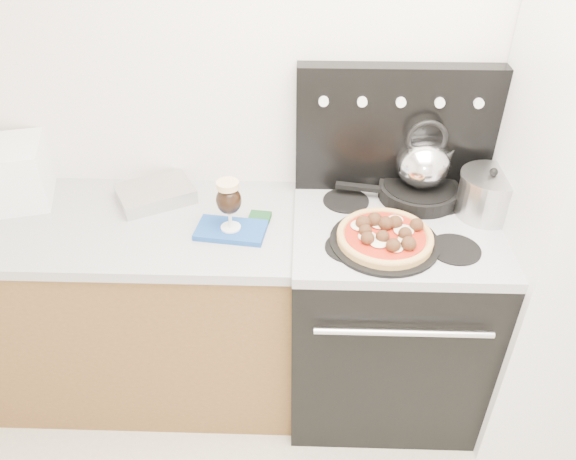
{
  "coord_description": "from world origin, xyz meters",
  "views": [
    {
      "loc": [
        -0.27,
        -0.53,
        2.11
      ],
      "look_at": [
        -0.32,
        1.05,
        0.97
      ],
      "focal_mm": 35.0,
      "sensor_mm": 36.0,
      "label": 1
    }
  ],
  "objects_px": {
    "stove_body": "(384,318)",
    "stock_pot": "(488,196)",
    "oven_mitt": "(231,230)",
    "beer_glass": "(229,205)",
    "base_cabinet": "(125,310)",
    "skillet": "(419,191)",
    "tea_kettle": "(424,159)",
    "pizza_pan": "(384,242)",
    "pizza": "(385,235)"
  },
  "relations": [
    {
      "from": "pizza_pan",
      "to": "pizza",
      "type": "distance_m",
      "value": 0.03
    },
    {
      "from": "base_cabinet",
      "to": "pizza",
      "type": "relative_size",
      "value": 4.34
    },
    {
      "from": "stove_body",
      "to": "stock_pot",
      "type": "relative_size",
      "value": 4.02
    },
    {
      "from": "skillet",
      "to": "stove_body",
      "type": "bearing_deg",
      "value": -119.27
    },
    {
      "from": "base_cabinet",
      "to": "stock_pot",
      "type": "height_order",
      "value": "stock_pot"
    },
    {
      "from": "base_cabinet",
      "to": "beer_glass",
      "type": "bearing_deg",
      "value": -8.04
    },
    {
      "from": "pizza_pan",
      "to": "tea_kettle",
      "type": "relative_size",
      "value": 1.68
    },
    {
      "from": "base_cabinet",
      "to": "pizza_pan",
      "type": "xyz_separation_m",
      "value": [
        1.04,
        -0.14,
        0.5
      ]
    },
    {
      "from": "base_cabinet",
      "to": "stove_body",
      "type": "bearing_deg",
      "value": -1.3
    },
    {
      "from": "oven_mitt",
      "to": "stock_pot",
      "type": "xyz_separation_m",
      "value": [
        0.95,
        0.12,
        0.09
      ]
    },
    {
      "from": "pizza",
      "to": "stock_pot",
      "type": "relative_size",
      "value": 1.53
    },
    {
      "from": "stove_body",
      "to": "tea_kettle",
      "type": "bearing_deg",
      "value": 60.73
    },
    {
      "from": "oven_mitt",
      "to": "pizza",
      "type": "bearing_deg",
      "value": -7.58
    },
    {
      "from": "pizza_pan",
      "to": "stock_pot",
      "type": "distance_m",
      "value": 0.45
    },
    {
      "from": "base_cabinet",
      "to": "tea_kettle",
      "type": "distance_m",
      "value": 1.39
    },
    {
      "from": "beer_glass",
      "to": "pizza",
      "type": "xyz_separation_m",
      "value": [
        0.55,
        -0.07,
        -0.06
      ]
    },
    {
      "from": "oven_mitt",
      "to": "pizza",
      "type": "height_order",
      "value": "pizza"
    },
    {
      "from": "tea_kettle",
      "to": "beer_glass",
      "type": "bearing_deg",
      "value": -168.47
    },
    {
      "from": "pizza",
      "to": "skillet",
      "type": "bearing_deg",
      "value": 61.62
    },
    {
      "from": "skillet",
      "to": "tea_kettle",
      "type": "xyz_separation_m",
      "value": [
        0.0,
        0.0,
        0.14
      ]
    },
    {
      "from": "base_cabinet",
      "to": "stove_body",
      "type": "xyz_separation_m",
      "value": [
        1.1,
        -0.02,
        0.01
      ]
    },
    {
      "from": "pizza_pan",
      "to": "stock_pot",
      "type": "relative_size",
      "value": 1.76
    },
    {
      "from": "stove_body",
      "to": "skillet",
      "type": "height_order",
      "value": "skillet"
    },
    {
      "from": "base_cabinet",
      "to": "tea_kettle",
      "type": "height_order",
      "value": "tea_kettle"
    },
    {
      "from": "pizza",
      "to": "tea_kettle",
      "type": "relative_size",
      "value": 1.46
    },
    {
      "from": "skillet",
      "to": "oven_mitt",
      "type": "bearing_deg",
      "value": -162.03
    },
    {
      "from": "pizza_pan",
      "to": "tea_kettle",
      "type": "distance_m",
      "value": 0.38
    },
    {
      "from": "beer_glass",
      "to": "skillet",
      "type": "distance_m",
      "value": 0.76
    },
    {
      "from": "skillet",
      "to": "pizza_pan",
      "type": "bearing_deg",
      "value": -118.38
    },
    {
      "from": "pizza",
      "to": "skillet",
      "type": "distance_m",
      "value": 0.35
    },
    {
      "from": "stove_body",
      "to": "pizza",
      "type": "xyz_separation_m",
      "value": [
        -0.06,
        -0.12,
        0.52
      ]
    },
    {
      "from": "pizza_pan",
      "to": "oven_mitt",
      "type": "bearing_deg",
      "value": 172.42
    },
    {
      "from": "base_cabinet",
      "to": "beer_glass",
      "type": "xyz_separation_m",
      "value": [
        0.49,
        -0.07,
        0.59
      ]
    },
    {
      "from": "tea_kettle",
      "to": "pizza",
      "type": "bearing_deg",
      "value": -124.83
    },
    {
      "from": "oven_mitt",
      "to": "beer_glass",
      "type": "height_order",
      "value": "beer_glass"
    },
    {
      "from": "pizza",
      "to": "stove_body",
      "type": "bearing_deg",
      "value": 63.05
    },
    {
      "from": "tea_kettle",
      "to": "stock_pot",
      "type": "relative_size",
      "value": 1.05
    },
    {
      "from": "base_cabinet",
      "to": "pizza",
      "type": "distance_m",
      "value": 1.18
    },
    {
      "from": "skillet",
      "to": "stock_pot",
      "type": "xyz_separation_m",
      "value": [
        0.23,
        -0.11,
        0.05
      ]
    },
    {
      "from": "base_cabinet",
      "to": "stock_pot",
      "type": "xyz_separation_m",
      "value": [
        1.44,
        0.05,
        0.57
      ]
    },
    {
      "from": "stove_body",
      "to": "tea_kettle",
      "type": "relative_size",
      "value": 3.84
    },
    {
      "from": "oven_mitt",
      "to": "pizza_pan",
      "type": "distance_m",
      "value": 0.56
    },
    {
      "from": "pizza",
      "to": "stock_pot",
      "type": "distance_m",
      "value": 0.45
    },
    {
      "from": "tea_kettle",
      "to": "stock_pot",
      "type": "distance_m",
      "value": 0.27
    },
    {
      "from": "stock_pot",
      "to": "oven_mitt",
      "type": "bearing_deg",
      "value": -172.51
    },
    {
      "from": "skillet",
      "to": "stock_pot",
      "type": "distance_m",
      "value": 0.26
    },
    {
      "from": "skillet",
      "to": "tea_kettle",
      "type": "height_order",
      "value": "tea_kettle"
    },
    {
      "from": "oven_mitt",
      "to": "skillet",
      "type": "bearing_deg",
      "value": 17.97
    },
    {
      "from": "tea_kettle",
      "to": "pizza_pan",
      "type": "bearing_deg",
      "value": -124.83
    },
    {
      "from": "stove_body",
      "to": "oven_mitt",
      "type": "bearing_deg",
      "value": -175.79
    }
  ]
}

